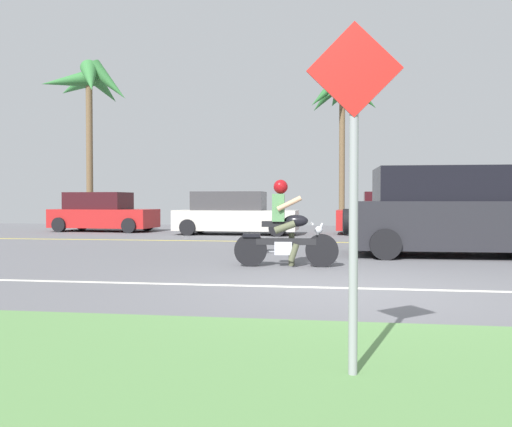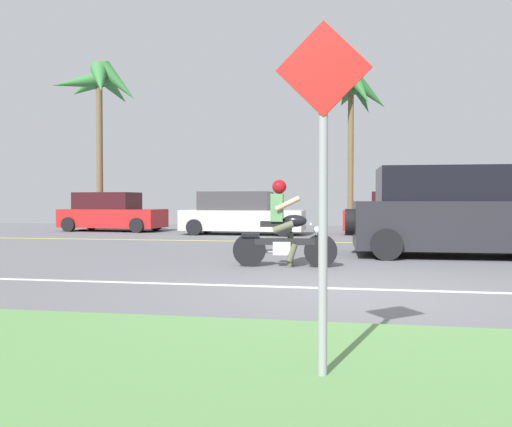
{
  "view_description": "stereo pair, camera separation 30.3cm",
  "coord_description": "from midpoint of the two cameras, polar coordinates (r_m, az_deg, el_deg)",
  "views": [
    {
      "loc": [
        -0.26,
        -7.21,
        1.22
      ],
      "look_at": [
        -1.72,
        3.05,
        0.95
      ],
      "focal_mm": 36.59,
      "sensor_mm": 36.0,
      "label": 1
    },
    {
      "loc": [
        0.04,
        -7.16,
        1.22
      ],
      "look_at": [
        -1.72,
        3.05,
        0.95
      ],
      "focal_mm": 36.59,
      "sensor_mm": 36.0,
      "label": 2
    }
  ],
  "objects": [
    {
      "name": "palm_tree_0",
      "position": [
        23.23,
        8.95,
        12.4
      ],
      "size": [
        3.36,
        3.54,
        6.68
      ],
      "color": "brown",
      "rests_on": "ground"
    },
    {
      "name": "parked_car_2",
      "position": [
        19.13,
        13.99,
        -0.11
      ],
      "size": [
        3.69,
        2.13,
        1.52
      ],
      "color": "#AD1E1E",
      "rests_on": "ground"
    },
    {
      "name": "palm_tree_2",
      "position": [
        25.31,
        -18.12,
        12.87
      ],
      "size": [
        4.01,
        4.05,
        7.51
      ],
      "color": "brown",
      "rests_on": "ground"
    },
    {
      "name": "grass_median",
      "position": [
        3.31,
        10.0,
        -19.55
      ],
      "size": [
        56.0,
        3.8,
        0.06
      ],
      "primitive_type": "cube",
      "color": "#5B8C4C",
      "rests_on": "ground"
    },
    {
      "name": "parked_car_0",
      "position": [
        21.3,
        -16.83,
        0.04
      ],
      "size": [
        4.13,
        2.05,
        1.53
      ],
      "color": "#AD1E1E",
      "rests_on": "ground"
    },
    {
      "name": "parked_car_1",
      "position": [
        18.55,
        -2.87,
        -0.1
      ],
      "size": [
        4.36,
        1.87,
        1.52
      ],
      "color": "beige",
      "rests_on": "ground"
    },
    {
      "name": "lane_line_near",
      "position": [
        7.35,
        8.92,
        -8.05
      ],
      "size": [
        50.4,
        0.12,
        0.01
      ],
      "primitive_type": "cube",
      "color": "silver",
      "rests_on": "ground"
    },
    {
      "name": "street_sign",
      "position": [
        3.46,
        8.17,
        5.39
      ],
      "size": [
        0.62,
        0.06,
        2.38
      ],
      "color": "gray",
      "rests_on": "ground"
    },
    {
      "name": "motorcyclist",
      "position": [
        9.53,
        2.3,
        -1.81
      ],
      "size": [
        1.91,
        0.62,
        1.59
      ],
      "color": "black",
      "rests_on": "ground"
    },
    {
      "name": "suv_nearby",
      "position": [
        12.13,
        19.93,
        0.06
      ],
      "size": [
        4.59,
        2.28,
        1.93
      ],
      "color": "#232328",
      "rests_on": "ground"
    },
    {
      "name": "ground",
      "position": [
        10.26,
        8.69,
        -5.48
      ],
      "size": [
        56.0,
        30.0,
        0.04
      ],
      "primitive_type": "cube",
      "color": "slate"
    },
    {
      "name": "lane_line_far",
      "position": [
        15.21,
        8.5,
        -3.13
      ],
      "size": [
        50.4,
        0.12,
        0.01
      ],
      "primitive_type": "cube",
      "color": "yellow",
      "rests_on": "ground"
    }
  ]
}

